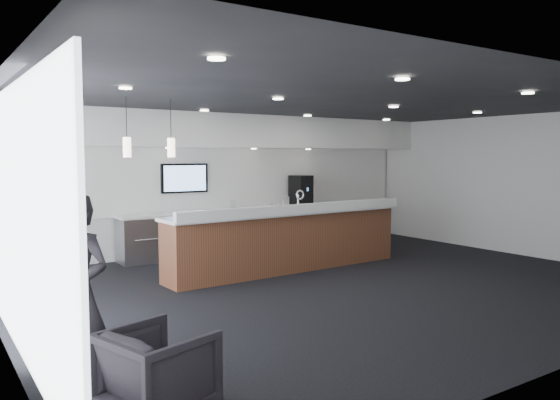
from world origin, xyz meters
TOP-DOWN VIEW (x-y plane):
  - ground at (0.00, 0.00)m, footprint 10.00×10.00m
  - ceiling at (0.00, 0.00)m, footprint 10.00×8.00m
  - back_wall at (0.00, 4.00)m, footprint 10.00×0.02m
  - right_wall at (5.00, 0.00)m, footprint 0.02×8.00m
  - soffit_bulkhead at (0.00, 3.55)m, footprint 10.00×0.90m
  - alcove_panel at (0.00, 3.97)m, footprint 9.80×0.06m
  - window_blinds_wall at (-4.96, 0.00)m, footprint 0.04×7.36m
  - back_credenza at (-0.00, 3.64)m, footprint 5.06×0.66m
  - wall_tv at (-1.00, 3.91)m, footprint 1.05×0.08m
  - pendant_left at (-2.40, 0.80)m, footprint 0.12×0.12m
  - pendant_right at (-3.10, 0.80)m, footprint 0.12×0.12m
  - ceiling_can_lights at (0.00, 0.00)m, footprint 7.00×5.00m
  - service_counter at (-0.04, 1.41)m, footprint 4.93×1.02m
  - coffee_machine at (1.86, 3.65)m, footprint 0.45×0.56m
  - info_sign_left at (-0.02, 3.57)m, footprint 0.16×0.03m
  - info_sign_right at (1.36, 3.54)m, footprint 0.17×0.03m
  - armchair at (-4.16, -2.69)m, footprint 0.98×0.96m
  - lounge_guest at (-4.60, -1.87)m, footprint 0.75×0.78m
  - cup_0 at (1.29, 3.57)m, footprint 0.11×0.11m
  - cup_1 at (1.15, 3.57)m, footprint 0.15×0.15m
  - cup_2 at (1.01, 3.57)m, footprint 0.13×0.13m
  - cup_3 at (0.87, 3.57)m, footprint 0.14×0.14m

SIDE VIEW (x-z plane):
  - ground at x=0.00m, z-range 0.00..0.00m
  - armchair at x=-4.16m, z-range 0.00..0.72m
  - back_credenza at x=0.00m, z-range 0.00..0.95m
  - service_counter at x=-0.04m, z-range -0.17..1.32m
  - lounge_guest at x=-4.60m, z-range 0.00..1.80m
  - cup_0 at x=1.29m, z-range 0.95..1.05m
  - cup_1 at x=1.15m, z-range 0.95..1.05m
  - cup_2 at x=1.01m, z-range 0.95..1.05m
  - cup_3 at x=0.87m, z-range 0.95..1.05m
  - info_sign_left at x=-0.02m, z-range 0.95..1.17m
  - info_sign_right at x=1.36m, z-range 0.95..1.18m
  - coffee_machine at x=1.86m, z-range 0.95..1.66m
  - back_wall at x=0.00m, z-range 0.00..3.00m
  - right_wall at x=5.00m, z-range 0.00..3.00m
  - window_blinds_wall at x=-4.96m, z-range 0.23..2.77m
  - alcove_panel at x=0.00m, z-range 0.90..2.30m
  - wall_tv at x=-1.00m, z-range 1.34..1.96m
  - pendant_left at x=-2.40m, z-range 2.10..2.40m
  - pendant_right at x=-3.10m, z-range 2.10..2.40m
  - soffit_bulkhead at x=0.00m, z-range 2.30..3.00m
  - ceiling_can_lights at x=0.00m, z-range 2.96..2.98m
  - ceiling at x=0.00m, z-range 2.99..3.01m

